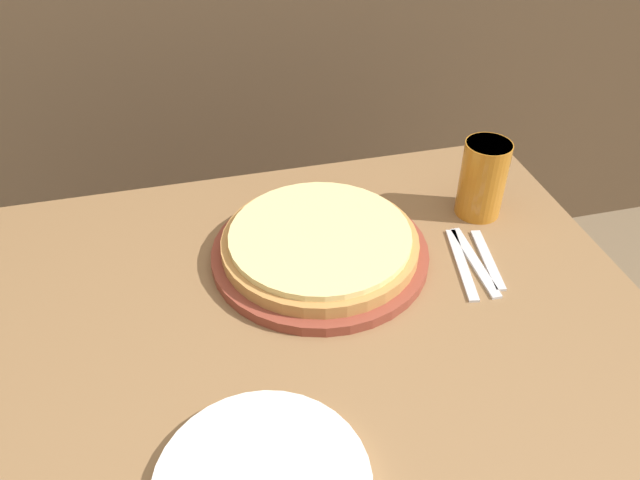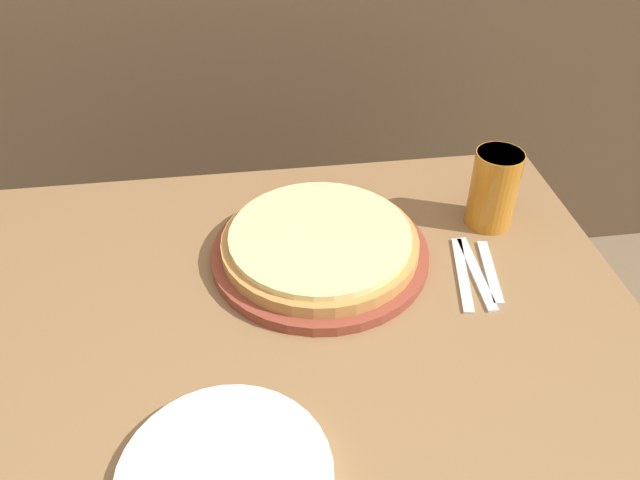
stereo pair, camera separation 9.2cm
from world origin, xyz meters
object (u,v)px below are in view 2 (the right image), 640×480
at_px(beer_glass, 494,186).
at_px(spoon, 490,271).
at_px(dinner_plate, 225,477).
at_px(fork, 462,274).
at_px(pizza_on_board, 320,246).
at_px(dinner_knife, 476,273).

relative_size(beer_glass, spoon, 0.94).
relative_size(beer_glass, dinner_plate, 0.56).
xyz_separation_m(fork, spoon, (0.05, 0.00, 0.00)).
relative_size(pizza_on_board, dinner_knife, 2.03).
height_order(beer_glass, fork, beer_glass).
bearing_deg(pizza_on_board, dinner_plate, -113.17).
xyz_separation_m(fork, dinner_knife, (0.03, 0.00, 0.00)).
height_order(pizza_on_board, fork, pizza_on_board).
xyz_separation_m(dinner_plate, dinner_knife, (0.44, 0.33, -0.01)).
height_order(pizza_on_board, dinner_plate, pizza_on_board).
bearing_deg(pizza_on_board, beer_glass, 10.27).
distance_m(pizza_on_board, beer_glass, 0.34).
height_order(fork, dinner_knife, same).
bearing_deg(spoon, dinner_plate, -144.46).
relative_size(beer_glass, fork, 0.80).
bearing_deg(fork, pizza_on_board, 161.28).
bearing_deg(dinner_knife, spoon, -0.00).
height_order(dinner_plate, fork, dinner_plate).
xyz_separation_m(dinner_plate, spoon, (0.47, 0.33, -0.01)).
distance_m(dinner_plate, dinner_knife, 0.55).
bearing_deg(spoon, beer_glass, 72.28).
bearing_deg(dinner_plate, fork, 38.67).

